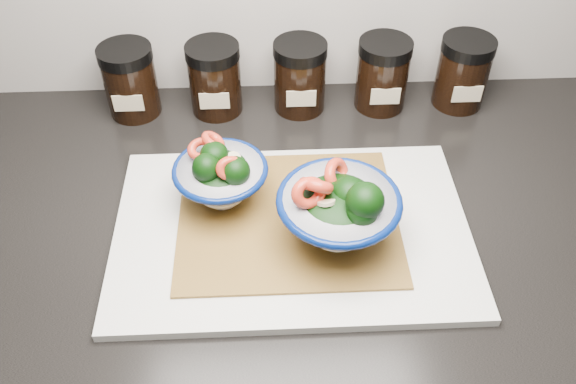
{
  "coord_description": "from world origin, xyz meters",
  "views": [
    {
      "loc": [
        -0.06,
        0.9,
        1.49
      ],
      "look_at": [
        -0.04,
        1.43,
        0.96
      ],
      "focal_mm": 38.0,
      "sensor_mm": 36.0,
      "label": 1
    }
  ],
  "objects_px": {
    "cutting_board": "(292,230)",
    "spice_jar_e": "(463,72)",
    "spice_jar_b": "(215,78)",
    "spice_jar_d": "(382,74)",
    "bowl_left": "(221,177)",
    "spice_jar_a": "(130,81)",
    "spice_jar_c": "(300,76)",
    "bowl_right": "(340,210)"
  },
  "relations": [
    {
      "from": "cutting_board",
      "to": "spice_jar_d",
      "type": "height_order",
      "value": "spice_jar_d"
    },
    {
      "from": "spice_jar_c",
      "to": "spice_jar_e",
      "type": "bearing_deg",
      "value": 0.0
    },
    {
      "from": "bowl_left",
      "to": "spice_jar_b",
      "type": "relative_size",
      "value": 1.09
    },
    {
      "from": "spice_jar_b",
      "to": "spice_jar_c",
      "type": "height_order",
      "value": "same"
    },
    {
      "from": "bowl_left",
      "to": "spice_jar_a",
      "type": "height_order",
      "value": "spice_jar_a"
    },
    {
      "from": "cutting_board",
      "to": "bowl_right",
      "type": "xyz_separation_m",
      "value": [
        0.06,
        -0.02,
        0.06
      ]
    },
    {
      "from": "bowl_right",
      "to": "spice_jar_b",
      "type": "distance_m",
      "value": 0.34
    },
    {
      "from": "spice_jar_e",
      "to": "spice_jar_b",
      "type": "bearing_deg",
      "value": 180.0
    },
    {
      "from": "spice_jar_d",
      "to": "spice_jar_e",
      "type": "distance_m",
      "value": 0.13
    },
    {
      "from": "cutting_board",
      "to": "bowl_right",
      "type": "bearing_deg",
      "value": -22.07
    },
    {
      "from": "spice_jar_a",
      "to": "spice_jar_b",
      "type": "relative_size",
      "value": 1.0
    },
    {
      "from": "bowl_right",
      "to": "spice_jar_d",
      "type": "relative_size",
      "value": 1.33
    },
    {
      "from": "bowl_left",
      "to": "spice_jar_c",
      "type": "bearing_deg",
      "value": 62.67
    },
    {
      "from": "bowl_right",
      "to": "spice_jar_e",
      "type": "bearing_deg",
      "value": 52.79
    },
    {
      "from": "bowl_left",
      "to": "spice_jar_d",
      "type": "distance_m",
      "value": 0.33
    },
    {
      "from": "spice_jar_c",
      "to": "spice_jar_e",
      "type": "relative_size",
      "value": 1.0
    },
    {
      "from": "bowl_right",
      "to": "cutting_board",
      "type": "bearing_deg",
      "value": 157.93
    },
    {
      "from": "spice_jar_b",
      "to": "spice_jar_e",
      "type": "xyz_separation_m",
      "value": [
        0.38,
        0.0,
        0.0
      ]
    },
    {
      "from": "bowl_left",
      "to": "spice_jar_d",
      "type": "relative_size",
      "value": 1.09
    },
    {
      "from": "spice_jar_b",
      "to": "spice_jar_c",
      "type": "xyz_separation_m",
      "value": [
        0.13,
        0.0,
        0.0
      ]
    },
    {
      "from": "bowl_right",
      "to": "spice_jar_d",
      "type": "height_order",
      "value": "bowl_right"
    },
    {
      "from": "bowl_left",
      "to": "spice_jar_a",
      "type": "xyz_separation_m",
      "value": [
        -0.15,
        0.22,
        0.0
      ]
    },
    {
      "from": "bowl_left",
      "to": "spice_jar_c",
      "type": "height_order",
      "value": "spice_jar_c"
    },
    {
      "from": "spice_jar_b",
      "to": "spice_jar_d",
      "type": "distance_m",
      "value": 0.26
    },
    {
      "from": "bowl_left",
      "to": "spice_jar_a",
      "type": "relative_size",
      "value": 1.09
    },
    {
      "from": "spice_jar_c",
      "to": "spice_jar_d",
      "type": "xyz_separation_m",
      "value": [
        0.13,
        0.0,
        0.0
      ]
    },
    {
      "from": "spice_jar_a",
      "to": "spice_jar_d",
      "type": "height_order",
      "value": "same"
    },
    {
      "from": "spice_jar_c",
      "to": "spice_jar_a",
      "type": "bearing_deg",
      "value": 180.0
    },
    {
      "from": "spice_jar_c",
      "to": "spice_jar_e",
      "type": "height_order",
      "value": "same"
    },
    {
      "from": "bowl_left",
      "to": "bowl_right",
      "type": "relative_size",
      "value": 0.82
    },
    {
      "from": "bowl_left",
      "to": "bowl_right",
      "type": "height_order",
      "value": "bowl_right"
    },
    {
      "from": "bowl_right",
      "to": "spice_jar_c",
      "type": "xyz_separation_m",
      "value": [
        -0.03,
        0.29,
        -0.01
      ]
    },
    {
      "from": "spice_jar_b",
      "to": "bowl_left",
      "type": "bearing_deg",
      "value": -85.73
    },
    {
      "from": "cutting_board",
      "to": "spice_jar_e",
      "type": "bearing_deg",
      "value": 44.21
    },
    {
      "from": "spice_jar_e",
      "to": "spice_jar_c",
      "type": "bearing_deg",
      "value": 180.0
    },
    {
      "from": "cutting_board",
      "to": "spice_jar_d",
      "type": "relative_size",
      "value": 3.98
    },
    {
      "from": "spice_jar_b",
      "to": "cutting_board",
      "type": "bearing_deg",
      "value": -68.84
    },
    {
      "from": "spice_jar_b",
      "to": "spice_jar_e",
      "type": "relative_size",
      "value": 1.0
    },
    {
      "from": "cutting_board",
      "to": "spice_jar_c",
      "type": "relative_size",
      "value": 3.98
    },
    {
      "from": "bowl_left",
      "to": "spice_jar_d",
      "type": "bearing_deg",
      "value": 42.37
    },
    {
      "from": "spice_jar_a",
      "to": "bowl_right",
      "type": "bearing_deg",
      "value": -45.44
    },
    {
      "from": "bowl_left",
      "to": "spice_jar_b",
      "type": "xyz_separation_m",
      "value": [
        -0.02,
        0.22,
        0.0
      ]
    }
  ]
}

